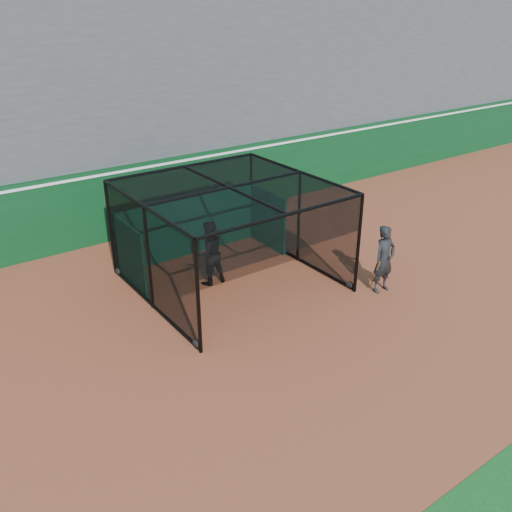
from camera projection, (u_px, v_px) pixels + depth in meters
ground at (297, 338)px, 13.16m from camera, size 120.00×120.00×0.00m
outfield_wall at (142, 196)px, 18.86m from camera, size 50.00×0.50×2.50m
grandstand at (92, 88)px, 20.27m from camera, size 50.00×7.85×8.95m
batting_cage at (230, 236)px, 15.24m from camera, size 5.11×5.14×2.88m
batter at (209, 253)px, 15.39m from camera, size 0.96×0.76×1.90m
on_deck_player at (384, 259)px, 14.96m from camera, size 0.71×0.47×1.95m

